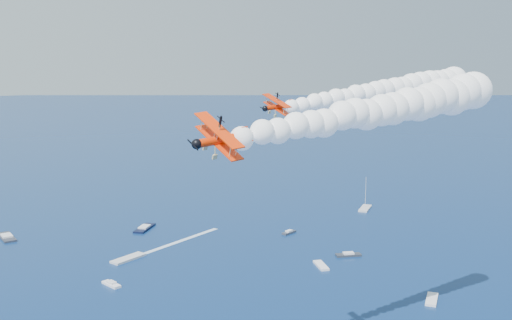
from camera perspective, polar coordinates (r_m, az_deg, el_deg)
biplane_lead at (r=108.49m, az=2.10°, el=5.03°), size 7.28×8.65×6.66m
biplane_trail at (r=68.58m, az=-3.31°, el=1.92°), size 8.48×10.36×8.31m
smoke_trail_lead at (r=124.60m, az=11.60°, el=6.33°), size 50.57×13.22×9.67m
smoke_trail_trail at (r=84.62m, az=11.11°, el=4.54°), size 50.84×17.87×9.67m
spectator_boats at (r=192.02m, az=-16.33°, el=-10.54°), size 253.11×198.01×0.70m
boat_wakes at (r=173.03m, az=-3.36°, el=-12.56°), size 245.89×153.92×0.04m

